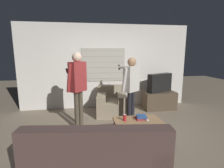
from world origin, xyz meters
name	(u,v)px	position (x,y,z in m)	size (l,w,h in m)	color
ground_plane	(119,136)	(0.00, 0.00, 0.00)	(16.00, 16.00, 0.00)	#7F705B
wall_back	(106,67)	(0.00, 2.03, 1.28)	(5.20, 0.08, 2.55)	silver
couch_blue	(97,159)	(-0.55, -1.22, 0.32)	(1.87, 1.06, 0.88)	#4C3833
armchair_beige	(112,103)	(0.07, 1.36, 0.31)	(0.92, 1.02, 0.76)	gray
coffee_table	(139,123)	(0.32, -0.31, 0.39)	(0.92, 0.62, 0.43)	#9E754C
tv_stand	(159,100)	(1.56, 1.54, 0.27)	(0.95, 0.55, 0.54)	#4C3D2D
tv	(160,83)	(1.56, 1.54, 0.81)	(0.84, 0.50, 0.55)	black
person_left_standing	(77,81)	(-0.83, 0.54, 1.09)	(0.51, 0.79, 1.72)	#4C4233
person_right_standing	(131,83)	(0.41, 0.61, 1.01)	(0.48, 0.80, 1.60)	black
book_stack	(141,117)	(0.40, -0.22, 0.46)	(0.22, 0.20, 0.08)	maroon
soda_can	(125,118)	(0.06, -0.24, 0.49)	(0.07, 0.07, 0.13)	red
spare_remote	(145,119)	(0.47, -0.27, 0.44)	(0.10, 0.13, 0.02)	white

